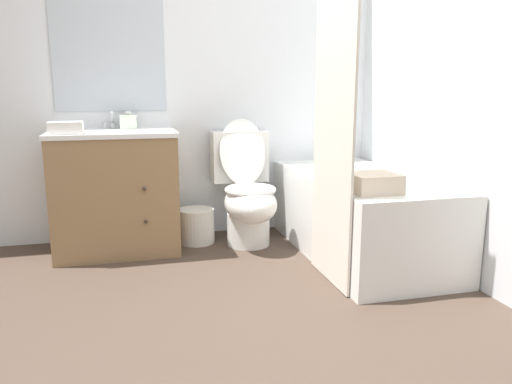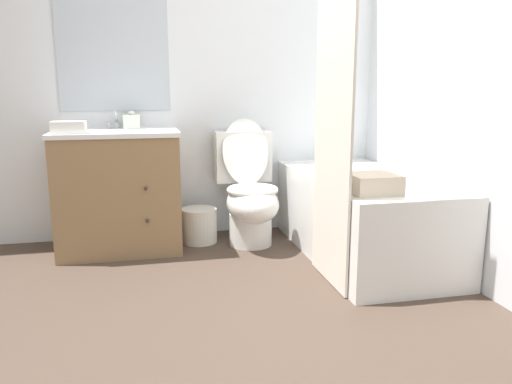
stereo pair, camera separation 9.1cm
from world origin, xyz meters
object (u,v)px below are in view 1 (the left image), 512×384
object	(u,v)px
vanity_cabinet	(116,190)
tissue_box	(128,121)
bath_towel_folded	(373,183)
hand_towel_folded	(66,128)
sink_faucet	(113,123)
bathtub	(359,214)
wastebasket	(197,226)
toilet	(247,193)

from	to	relation	value
vanity_cabinet	tissue_box	size ratio (longest dim) A/B	6.19
vanity_cabinet	bath_towel_folded	bearing A→B (deg)	-35.85
hand_towel_folded	sink_faucet	bearing A→B (deg)	55.92
sink_faucet	hand_towel_folded	xyz separation A→B (m)	(-0.27, -0.40, 0.00)
bathtub	tissue_box	xyz separation A→B (m)	(-1.48, 0.66, 0.61)
wastebasket	bath_towel_folded	bearing A→B (deg)	-50.75
bath_towel_folded	vanity_cabinet	bearing A→B (deg)	144.15
bathtub	wastebasket	xyz separation A→B (m)	(-1.04, 0.52, -0.15)
toilet	tissue_box	xyz separation A→B (m)	(-0.80, 0.23, 0.51)
wastebasket	tissue_box	xyz separation A→B (m)	(-0.45, 0.14, 0.76)
wastebasket	hand_towel_folded	size ratio (longest dim) A/B	1.27
sink_faucet	bathtub	distance (m)	1.84
wastebasket	hand_towel_folded	world-z (taller)	hand_towel_folded
bath_towel_folded	bathtub	bearing A→B (deg)	70.58
bathtub	wastebasket	size ratio (longest dim) A/B	5.95
sink_faucet	toilet	bearing A→B (deg)	-16.82
toilet	vanity_cabinet	bearing A→B (deg)	175.89
wastebasket	bathtub	bearing A→B (deg)	-26.63
vanity_cabinet	sink_faucet	bearing A→B (deg)	90.00
vanity_cabinet	toilet	world-z (taller)	toilet
wastebasket	sink_faucet	bearing A→B (deg)	161.87
vanity_cabinet	sink_faucet	xyz separation A→B (m)	(-0.00, 0.21, 0.44)
vanity_cabinet	bath_towel_folded	world-z (taller)	vanity_cabinet
tissue_box	bath_towel_folded	world-z (taller)	tissue_box
toilet	bath_towel_folded	world-z (taller)	toilet
vanity_cabinet	tissue_box	distance (m)	0.49
bathtub	hand_towel_folded	distance (m)	1.98
toilet	bathtub	world-z (taller)	toilet
sink_faucet	toilet	world-z (taller)	sink_faucet
toilet	hand_towel_folded	size ratio (longest dim) A/B	4.38
bathtub	bath_towel_folded	xyz separation A→B (m)	(-0.18, -0.52, 0.32)
hand_towel_folded	bath_towel_folded	xyz separation A→B (m)	(1.68, -0.82, -0.27)
wastebasket	tissue_box	size ratio (longest dim) A/B	1.93
sink_faucet	bathtub	bearing A→B (deg)	-23.79
vanity_cabinet	hand_towel_folded	bearing A→B (deg)	-144.56
tissue_box	bath_towel_folded	size ratio (longest dim) A/B	0.52
hand_towel_folded	tissue_box	bearing A→B (deg)	43.45
tissue_box	sink_faucet	bearing A→B (deg)	156.94
vanity_cabinet	hand_towel_folded	world-z (taller)	hand_towel_folded
vanity_cabinet	tissue_box	world-z (taller)	tissue_box
tissue_box	bath_towel_folded	distance (m)	1.78
sink_faucet	toilet	distance (m)	1.07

